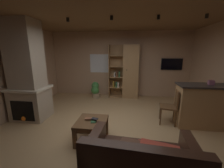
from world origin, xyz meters
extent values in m
cube|color=tan|center=(0.00, 0.00, -0.01)|extent=(5.73, 5.56, 0.02)
cube|color=tan|center=(0.00, 2.81, 1.34)|extent=(5.85, 0.06, 2.68)
cube|color=brown|center=(0.00, 0.00, 2.69)|extent=(5.73, 5.56, 0.02)
cube|color=white|center=(-0.86, 2.78, 1.38)|extent=(0.80, 0.01, 0.78)
cube|color=tan|center=(-2.31, 0.30, 0.43)|extent=(0.91, 0.70, 0.85)
cube|color=tan|center=(-2.31, 0.30, 1.76)|extent=(0.77, 0.59, 1.83)
cube|color=beige|center=(-2.31, 0.30, 0.88)|extent=(0.99, 0.78, 0.06)
cube|color=black|center=(-2.31, -0.02, 0.36)|extent=(0.64, 0.08, 0.55)
sphere|color=orange|center=(-2.31, -0.03, 0.14)|extent=(0.14, 0.14, 0.14)
cube|color=#A87F51|center=(0.49, 2.53, 1.07)|extent=(0.62, 0.38, 2.14)
cube|color=#A87F51|center=(-0.11, 2.71, 1.07)|extent=(0.57, 0.02, 2.14)
cube|color=#A87F51|center=(-0.38, 2.53, 1.07)|extent=(0.02, 0.38, 2.14)
sphere|color=black|center=(0.33, 2.32, 1.18)|extent=(0.04, 0.04, 0.04)
cube|color=#A87F51|center=(-0.11, 2.53, 0.01)|extent=(0.57, 0.38, 0.02)
cube|color=#A87F51|center=(-0.11, 2.53, 0.43)|extent=(0.57, 0.38, 0.02)
cube|color=#A87F51|center=(-0.11, 2.53, 0.86)|extent=(0.57, 0.38, 0.02)
cube|color=#A87F51|center=(-0.11, 2.53, 1.29)|extent=(0.57, 0.38, 0.02)
cube|color=#A87F51|center=(-0.11, 2.53, 1.72)|extent=(0.57, 0.38, 0.02)
cube|color=gold|center=(-0.19, 2.47, 0.55)|extent=(0.04, 0.23, 0.23)
cube|color=#387247|center=(0.04, 2.47, 0.98)|extent=(0.04, 0.23, 0.23)
cube|color=#387247|center=(-0.08, 2.47, 0.54)|extent=(0.04, 0.23, 0.20)
cube|color=beige|center=(0.00, 2.47, 0.54)|extent=(0.05, 0.23, 0.20)
cube|color=beige|center=(-0.15, 2.47, 0.96)|extent=(0.04, 0.23, 0.19)
cube|color=brown|center=(-0.06, 2.47, 0.98)|extent=(0.04, 0.23, 0.23)
sphere|color=beige|center=(-0.16, 2.53, 0.91)|extent=(0.10, 0.10, 0.10)
cube|color=#A87F51|center=(2.41, 0.42, 0.53)|extent=(1.45, 0.51, 1.05)
cube|color=#2D2826|center=(2.41, 0.42, 1.07)|extent=(1.51, 0.57, 0.04)
cube|color=#995972|center=(2.42, 0.45, 1.15)|extent=(0.14, 0.14, 0.11)
cube|color=#382116|center=(0.60, -1.74, 0.63)|extent=(1.52, 0.25, 0.42)
cube|color=#382116|center=(-0.05, -1.33, 0.34)|extent=(0.21, 0.86, 0.67)
cube|color=#AD3D2D|center=(0.85, -1.52, 0.55)|extent=(0.50, 0.27, 0.37)
cube|color=#AD3D2D|center=(0.77, -1.44, 0.52)|extent=(0.38, 0.20, 0.32)
cube|color=brown|center=(0.55, -1.46, 0.52)|extent=(0.44, 0.27, 0.34)
cube|color=#AD3D2D|center=(0.80, -1.60, 0.52)|extent=(0.42, 0.24, 0.35)
cube|color=brown|center=(-0.31, -0.53, 0.44)|extent=(0.62, 0.65, 0.05)
cube|color=brown|center=(-0.31, -0.53, 0.38)|extent=(0.56, 0.59, 0.08)
cube|color=brown|center=(-0.58, -0.81, 0.21)|extent=(0.07, 0.07, 0.42)
cube|color=brown|center=(-0.04, -0.81, 0.21)|extent=(0.07, 0.07, 0.42)
cube|color=brown|center=(-0.58, -0.24, 0.21)|extent=(0.07, 0.07, 0.42)
cube|color=brown|center=(-0.04, -0.24, 0.21)|extent=(0.07, 0.07, 0.42)
cube|color=#387247|center=(-0.26, -0.58, 0.48)|extent=(0.12, 0.12, 0.02)
cube|color=brown|center=(-0.39, -0.50, 0.50)|extent=(0.15, 0.11, 0.02)
cube|color=black|center=(-0.24, -0.54, 0.52)|extent=(0.14, 0.11, 0.02)
cube|color=brown|center=(1.49, 0.48, 0.46)|extent=(0.48, 0.48, 0.04)
cube|color=brown|center=(1.67, 0.45, 0.70)|extent=(0.10, 0.40, 0.44)
cylinder|color=brown|center=(1.34, 0.68, 0.23)|extent=(0.04, 0.04, 0.46)
cylinder|color=brown|center=(1.28, 0.33, 0.23)|extent=(0.04, 0.04, 0.46)
cylinder|color=brown|center=(1.69, 0.62, 0.23)|extent=(0.04, 0.04, 0.46)
cylinder|color=brown|center=(1.63, 0.27, 0.23)|extent=(0.04, 0.04, 0.46)
cylinder|color=#9E896B|center=(-0.91, 2.29, 0.10)|extent=(0.32, 0.32, 0.20)
sphere|color=#3D7F3D|center=(-0.94, 2.26, 0.33)|extent=(0.33, 0.33, 0.33)
sphere|color=#3D7F3D|center=(-0.94, 2.32, 0.51)|extent=(0.31, 0.31, 0.31)
cube|color=black|center=(2.12, 2.75, 1.39)|extent=(0.81, 0.05, 0.46)
cube|color=black|center=(2.12, 2.72, 1.39)|extent=(0.77, 0.01, 0.42)
cylinder|color=black|center=(-2.00, 0.23, 2.61)|extent=(0.07, 0.07, 0.09)
cylinder|color=black|center=(-1.03, 0.25, 2.61)|extent=(0.07, 0.07, 0.09)
cylinder|color=black|center=(0.02, 0.20, 2.61)|extent=(0.07, 0.07, 0.09)
cylinder|color=black|center=(1.04, 0.27, 2.61)|extent=(0.07, 0.07, 0.09)
cylinder|color=black|center=(2.03, 0.29, 2.61)|extent=(0.07, 0.07, 0.09)
camera|label=1|loc=(0.45, -3.11, 1.87)|focal=22.24mm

